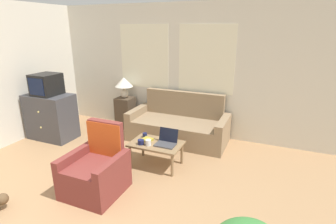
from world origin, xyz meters
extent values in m
cube|color=silver|center=(0.00, 3.81, 1.30)|extent=(6.35, 0.05, 2.60)
cube|color=white|center=(-0.75, 3.78, 1.55)|extent=(1.10, 0.01, 1.30)
cube|color=white|center=(0.59, 3.78, 1.55)|extent=(1.10, 0.01, 1.30)
cube|color=#937A5B|center=(0.20, 3.30, 0.20)|extent=(1.63, 0.85, 0.41)
cube|color=#937A5B|center=(0.20, 3.66, 0.46)|extent=(1.63, 0.12, 0.91)
cube|color=#937A5B|center=(-0.68, 3.30, 0.28)|extent=(0.14, 0.85, 0.56)
cube|color=#937A5B|center=(1.09, 3.30, 0.28)|extent=(0.14, 0.85, 0.56)
cube|color=brown|center=(-0.21, 1.27, 0.22)|extent=(0.52, 0.72, 0.43)
cube|color=brown|center=(-0.21, 1.58, 0.46)|extent=(0.52, 0.10, 0.93)
cube|color=brown|center=(-0.52, 1.27, 0.28)|extent=(0.10, 0.72, 0.55)
cube|color=brown|center=(0.10, 1.27, 0.28)|extent=(0.10, 0.72, 0.55)
cube|color=#D1511E|center=(-0.21, 1.53, 0.58)|extent=(0.54, 0.01, 0.67)
cube|color=#424247|center=(-2.17, 2.46, 0.45)|extent=(0.91, 0.54, 0.90)
sphere|color=tan|center=(-2.17, 2.18, 0.63)|extent=(0.04, 0.04, 0.04)
sphere|color=tan|center=(-2.17, 2.18, 0.31)|extent=(0.04, 0.04, 0.04)
cube|color=black|center=(-2.17, 2.46, 1.10)|extent=(0.44, 0.47, 0.41)
cube|color=#0F1938|center=(-2.17, 2.22, 1.10)|extent=(0.36, 0.01, 0.32)
cube|color=#4C3D2D|center=(-1.12, 3.53, 0.34)|extent=(0.35, 0.35, 0.68)
ellipsoid|color=beige|center=(-1.12, 3.53, 0.77)|extent=(0.17, 0.17, 0.19)
cylinder|color=tan|center=(-1.12, 3.53, 0.90)|extent=(0.02, 0.02, 0.06)
cone|color=white|center=(-1.12, 3.53, 1.03)|extent=(0.38, 0.38, 0.20)
cube|color=#8E704C|center=(0.24, 2.26, 0.38)|extent=(0.82, 0.52, 0.03)
cylinder|color=#8E704C|center=(-0.12, 2.04, 0.18)|extent=(0.04, 0.04, 0.36)
cylinder|color=#8E704C|center=(0.60, 2.04, 0.18)|extent=(0.04, 0.04, 0.36)
cylinder|color=#8E704C|center=(-0.12, 2.47, 0.18)|extent=(0.04, 0.04, 0.36)
cylinder|color=#8E704C|center=(0.60, 2.47, 0.18)|extent=(0.04, 0.04, 0.36)
cube|color=#47474C|center=(0.41, 2.23, 0.40)|extent=(0.31, 0.22, 0.02)
cube|color=black|center=(0.41, 2.37, 0.52)|extent=(0.31, 0.07, 0.21)
cylinder|color=white|center=(0.16, 2.13, 0.44)|extent=(0.09, 0.09, 0.09)
cylinder|color=#191E4C|center=(0.04, 2.12, 0.43)|extent=(0.10, 0.10, 0.07)
cylinder|color=#191E4C|center=(-0.03, 2.39, 0.43)|extent=(0.07, 0.07, 0.08)
cube|color=gold|center=(0.07, 2.28, 0.41)|extent=(0.19, 0.18, 0.04)
sphere|color=brown|center=(-1.03, 0.54, 0.14)|extent=(0.14, 0.14, 0.14)
camera|label=1|loc=(1.89, -1.16, 2.15)|focal=28.00mm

